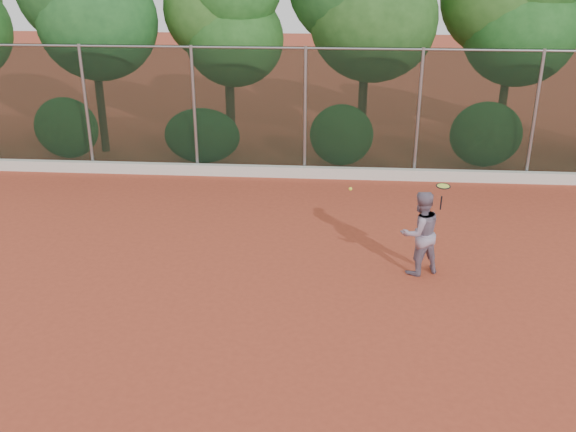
{
  "coord_description": "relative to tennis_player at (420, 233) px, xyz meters",
  "views": [
    {
      "loc": [
        0.83,
        -9.87,
        5.77
      ],
      "look_at": [
        0.0,
        1.0,
        1.25
      ],
      "focal_mm": 40.0,
      "sensor_mm": 36.0,
      "label": 1
    }
  ],
  "objects": [
    {
      "name": "tennis_racket",
      "position": [
        0.32,
        -0.15,
        0.97
      ],
      "size": [
        0.28,
        0.28,
        0.51
      ],
      "color": "black",
      "rests_on": "ground"
    },
    {
      "name": "chainlink_fence",
      "position": [
        -2.48,
        5.64,
        1.03
      ],
      "size": [
        24.09,
        0.09,
        3.5
      ],
      "color": "black",
      "rests_on": "ground"
    },
    {
      "name": "foliage_backdrop",
      "position": [
        -3.02,
        7.62,
        3.57
      ],
      "size": [
        23.7,
        3.63,
        7.55
      ],
      "color": "#402E18",
      "rests_on": "ground"
    },
    {
      "name": "tennis_ball_in_flight",
      "position": [
        -1.33,
        0.55,
        0.65
      ],
      "size": [
        0.07,
        0.07,
        0.07
      ],
      "color": "yellow",
      "rests_on": "ground"
    },
    {
      "name": "tennis_player",
      "position": [
        0.0,
        0.0,
        0.0
      ],
      "size": [
        1.0,
        0.91,
        1.66
      ],
      "primitive_type": "imported",
      "rotation": [
        0.0,
        0.0,
        3.58
      ],
      "color": "gray",
      "rests_on": "ground"
    },
    {
      "name": "concrete_curb",
      "position": [
        -2.48,
        5.46,
        -0.68
      ],
      "size": [
        24.0,
        0.2,
        0.3
      ],
      "primitive_type": "cube",
      "color": "silver",
      "rests_on": "ground"
    },
    {
      "name": "ground",
      "position": [
        -2.48,
        -1.36,
        -0.83
      ],
      "size": [
        80.0,
        80.0,
        0.0
      ],
      "primitive_type": "plane",
      "color": "#A83F27",
      "rests_on": "ground"
    }
  ]
}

